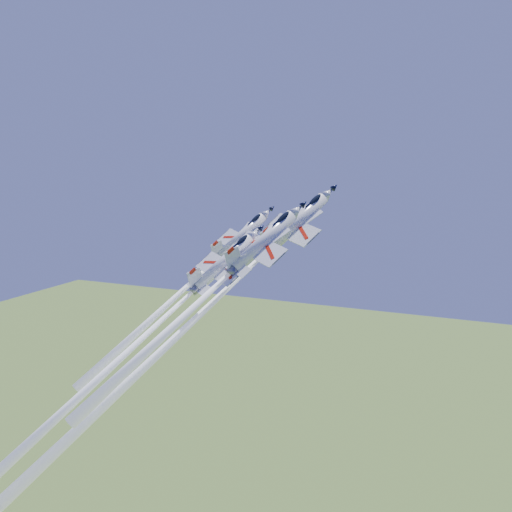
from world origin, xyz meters
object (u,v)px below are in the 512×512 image
at_px(jet_lead, 193,321).
at_px(jet_left, 186,287).
at_px(jet_right, 203,298).
at_px(jet_slot, 132,348).

xyz_separation_m(jet_lead, jet_left, (-3.93, 4.81, 4.33)).
height_order(jet_lead, jet_left, jet_lead).
relative_size(jet_left, jet_right, 0.93).
bearing_deg(jet_lead, jet_right, -10.55).
bearing_deg(jet_left, jet_right, -15.72).
relative_size(jet_lead, jet_left, 1.62).
bearing_deg(jet_right, jet_lead, 169.45).
distance_m(jet_right, jet_slot, 13.02).
relative_size(jet_lead, jet_slot, 1.23).
height_order(jet_right, jet_slot, jet_right).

